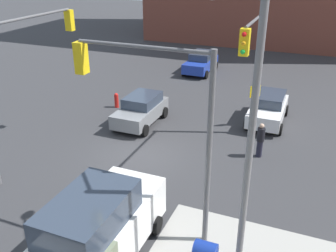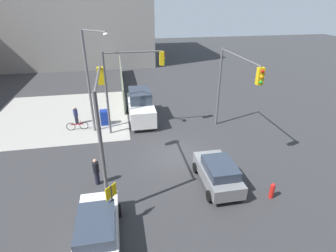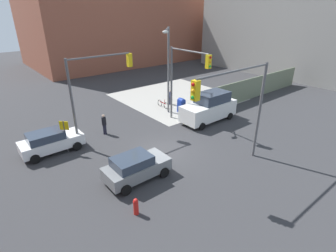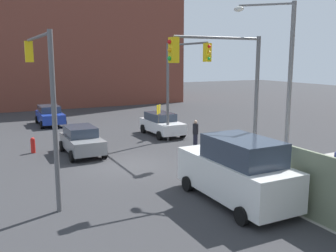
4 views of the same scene
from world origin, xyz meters
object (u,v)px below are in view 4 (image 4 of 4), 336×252
Objects in this scene: traffic_signal_se_corner at (42,80)px; mailbox_blue at (288,169)px; traffic_signal_nw_corner at (182,74)px; bicycle_leaning_on_fence at (313,168)px; traffic_signal_ne_corner at (226,81)px; coupe_white at (162,124)px; street_lamp_corner at (282,77)px; fire_hydrant at (33,145)px; pedestrian_waiting at (195,133)px; van_white_delivery at (236,171)px; sedan_blue at (50,115)px; hatchback_gray at (82,140)px.

traffic_signal_se_corner reaches higher than mailbox_blue.
bicycle_leaning_on_fence is (8.15, 2.70, -4.26)m from traffic_signal_nw_corner.
coupe_white is at bearing 168.73° from traffic_signal_ne_corner.
traffic_signal_se_corner is 12.97m from bicycle_leaning_on_fence.
street_lamp_corner is 4.71m from bicycle_leaning_on_fence.
pedestrian_waiting is (3.00, 9.40, 0.41)m from fire_hydrant.
van_white_delivery reaches higher than coupe_white.
van_white_delivery is at bearing -13.47° from coupe_white.
street_lamp_corner is 1.90× the size of coupe_white.
fire_hydrant is (-9.94, -9.74, -4.22)m from street_lamp_corner.
sedan_blue is 0.77× the size of van_white_delivery.
traffic_signal_se_corner is 1.00× the size of traffic_signal_ne_corner.
hatchback_gray is at bearing -145.06° from mailbox_blue.
sedan_blue reaches higher than mailbox_blue.
pedestrian_waiting is (0.55, 0.70, -3.72)m from traffic_signal_nw_corner.
traffic_signal_nw_corner reaches higher than pedestrian_waiting.
hatchback_gray is at bearing -160.94° from van_white_delivery.
bicycle_leaning_on_fence is at bearing 101.75° from van_white_delivery.
hatchback_gray is at bearing 110.02° from pedestrian_waiting.
mailbox_blue is at bearing -23.12° from street_lamp_corner.
traffic_signal_se_corner is 7.67m from traffic_signal_ne_corner.
hatchback_gray is at bearing -0.25° from sedan_blue.
street_lamp_corner reaches higher than coupe_white.
van_white_delivery is (1.78, -3.74, -3.42)m from street_lamp_corner.
traffic_signal_se_corner is at bearing -62.95° from traffic_signal_nw_corner.
traffic_signal_ne_corner is 9.79m from hatchback_gray.
sedan_blue is (-20.57, -6.64, 0.08)m from mailbox_blue.
traffic_signal_se_corner is 7.21m from hatchback_gray.
traffic_signal_nw_corner reaches higher than coupe_white.
bicycle_leaning_on_fence is at bearing 47.07° from fire_hydrant.
sedan_blue is at bearing 170.12° from traffic_signal_se_corner.
traffic_signal_ne_corner is at bearing 156.49° from van_white_delivery.
hatchback_gray is at bearing 57.04° from fire_hydrant.
traffic_signal_ne_corner is at bearing -169.24° from pedestrian_waiting.
bicycle_leaning_on_fence is at bearing 10.81° from coupe_white.
bicycle_leaning_on_fence is at bearing 18.31° from traffic_signal_nw_corner.
traffic_signal_se_corner is at bearing -106.90° from bicycle_leaning_on_fence.
van_white_delivery is at bearing -16.24° from traffic_signal_nw_corner.
sedan_blue is (-11.00, 0.05, 0.00)m from hatchback_gray.
street_lamp_corner is 1.92× the size of sedan_blue.
sedan_blue is (-8.06, -6.56, -0.00)m from coupe_white.
traffic_signal_ne_corner is 11.64m from coupe_white.
coupe_white is 7.24m from hatchback_gray.
pedestrian_waiting is at bearing 178.60° from mailbox_blue.
street_lamp_corner is 11.67m from hatchback_gray.
street_lamp_corner is 4.67× the size of pedestrian_waiting.
mailbox_blue is 3.28m from van_white_delivery.
sedan_blue is at bearing 60.21° from pedestrian_waiting.
fire_hydrant is at bearing 177.56° from traffic_signal_se_corner.
traffic_signal_se_corner is 13.17m from coupe_white.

